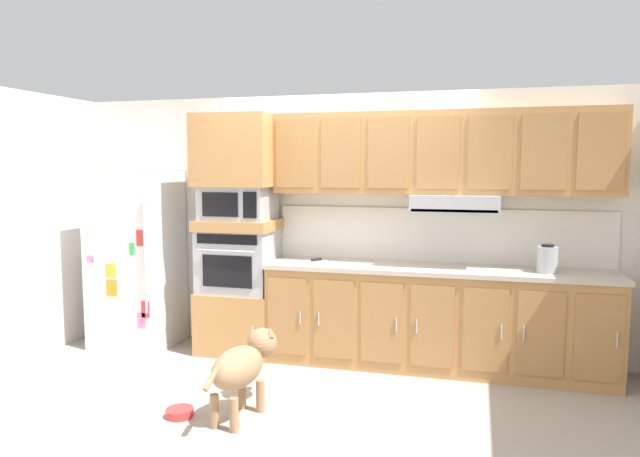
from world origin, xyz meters
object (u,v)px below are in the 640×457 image
Objects in this scene: refrigerator at (136,259)px; electric_kettle at (547,259)px; microwave at (239,203)px; dog at (243,364)px; dog_food_bowl at (180,412)px; built_in_oven at (239,260)px; screwdriver at (317,259)px.

electric_kettle is at bearing 0.30° from refrigerator.
microwave is at bearing 3.54° from refrigerator.
refrigerator is 3.90m from electric_kettle.
dog is 0.58m from dog_food_bowl.
refrigerator is at bearing -176.46° from built_in_oven.
built_in_oven is 1.79m from dog_food_bowl.
screwdriver is at bearing 3.22° from refrigerator.
screwdriver is 0.18× the size of dog.
electric_kettle is at bearing -49.80° from dog.
dog is (-0.15, -1.45, -0.55)m from screwdriver.
screwdriver is at bearing 2.77° from microwave.
microwave is 0.67× the size of dog.
dog_food_bowl is at bearing -150.06° from electric_kettle.
screwdriver is at bearing 2.77° from built_in_oven.
microwave is (0.00, -0.00, 0.56)m from built_in_oven.
built_in_oven is 0.56m from microwave.
dog_food_bowl is (-0.59, -1.60, -0.90)m from screwdriver.
dog_food_bowl is (0.18, -1.56, -1.43)m from microwave.
built_in_oven is 0.78m from screwdriver.
dog is at bearing 18.81° from dog_food_bowl.
electric_kettle is 0.25× the size of dog.
refrigerator is 2.23m from dog.
refrigerator is at bearing -176.78° from screwdriver.
built_in_oven is 4.15× the size of screwdriver.
electric_kettle reaches higher than dog.
refrigerator is 8.80× the size of dog_food_bowl.
screwdriver reaches higher than dog.
refrigerator is 2.14m from dog_food_bowl.
electric_kettle is 3.19m from dog_food_bowl.
refrigerator is 1.84× the size of dog.
microwave is 3.22× the size of dog_food_bowl.
microwave is at bearing 179.03° from electric_kettle.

